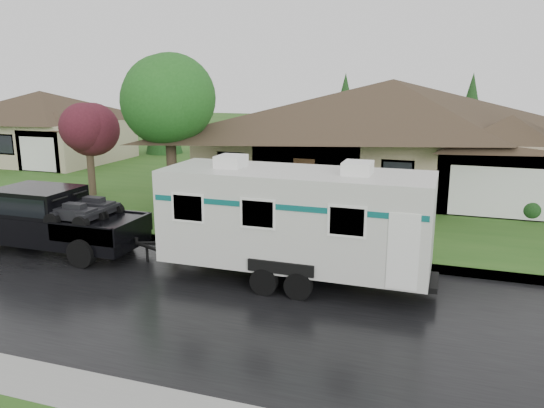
# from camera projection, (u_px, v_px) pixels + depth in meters

# --- Properties ---
(ground) EXTENTS (140.00, 140.00, 0.00)m
(ground) POSITION_uv_depth(u_px,v_px,m) (263.00, 278.00, 15.77)
(ground) COLOR #29531A
(ground) RESTS_ON ground
(road) EXTENTS (140.00, 8.00, 0.01)m
(road) POSITION_uv_depth(u_px,v_px,m) (237.00, 304.00, 13.92)
(road) COLOR black
(road) RESTS_ON ground
(curb) EXTENTS (140.00, 0.50, 0.15)m
(curb) POSITION_uv_depth(u_px,v_px,m) (286.00, 253.00, 17.82)
(curb) COLOR gray
(curb) RESTS_ON ground
(lawn) EXTENTS (140.00, 26.00, 0.15)m
(lawn) POSITION_uv_depth(u_px,v_px,m) (354.00, 183.00, 29.56)
(lawn) COLOR #29531A
(lawn) RESTS_ON ground
(house_main) EXTENTS (19.44, 10.80, 6.90)m
(house_main) POSITION_uv_depth(u_px,v_px,m) (397.00, 123.00, 26.96)
(house_main) COLOR gray
(house_main) RESTS_ON lawn
(house_far) EXTENTS (10.80, 8.64, 5.80)m
(house_far) POSITION_uv_depth(u_px,v_px,m) (43.00, 120.00, 36.50)
(house_far) COLOR #BAAA8A
(house_far) RESTS_ON lawn
(tree_left_green) EXTENTS (4.01, 4.01, 6.63)m
(tree_left_green) POSITION_uv_depth(u_px,v_px,m) (169.00, 104.00, 22.02)
(tree_left_green) COLOR #382B1E
(tree_left_green) RESTS_ON lawn
(tree_red) EXTENTS (2.83, 2.83, 4.68)m
(tree_red) POSITION_uv_depth(u_px,v_px,m) (88.00, 129.00, 25.56)
(tree_red) COLOR #382B1E
(tree_red) RESTS_ON lawn
(shrub_row) EXTENTS (13.60, 1.00, 1.00)m
(shrub_row) POSITION_uv_depth(u_px,v_px,m) (376.00, 197.00, 23.55)
(shrub_row) COLOR #143814
(shrub_row) RESTS_ON lawn
(pickup_truck) EXTENTS (6.53, 2.48, 2.18)m
(pickup_truck) POSITION_uv_depth(u_px,v_px,m) (47.00, 217.00, 18.09)
(pickup_truck) COLOR black
(pickup_truck) RESTS_ON ground
(travel_trailer) EXTENTS (8.06, 2.83, 3.62)m
(travel_trailer) POSITION_uv_depth(u_px,v_px,m) (295.00, 217.00, 15.16)
(travel_trailer) COLOR silver
(travel_trailer) RESTS_ON ground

